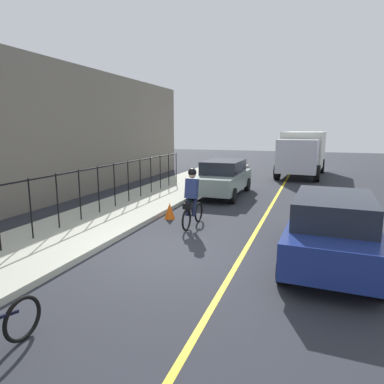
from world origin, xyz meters
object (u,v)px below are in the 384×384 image
object	(u,v)px
cyclist_lead	(192,198)
box_truck_background	(303,151)
parked_sedan_rear	(223,177)
patrol_sedan	(332,228)
traffic_cone_near	(170,211)

from	to	relation	value
cyclist_lead	box_truck_background	distance (m)	13.85
parked_sedan_rear	box_truck_background	bearing A→B (deg)	159.73
box_truck_background	patrol_sedan	bearing A→B (deg)	8.60
cyclist_lead	traffic_cone_near	xyz separation A→B (m)	(0.67, 1.04, -0.64)
box_truck_background	parked_sedan_rear	bearing A→B (deg)	-16.62
parked_sedan_rear	box_truck_background	xyz separation A→B (m)	(8.27, -3.12, 0.73)
box_truck_background	traffic_cone_near	bearing A→B (deg)	-12.18
cyclist_lead	traffic_cone_near	distance (m)	1.39
parked_sedan_rear	traffic_cone_near	distance (m)	4.70
patrol_sedan	parked_sedan_rear	bearing A→B (deg)	34.24
parked_sedan_rear	patrol_sedan	bearing A→B (deg)	32.23
patrol_sedan	box_truck_background	distance (m)	15.32
parked_sedan_rear	cyclist_lead	bearing A→B (deg)	4.78
patrol_sedan	parked_sedan_rear	size ratio (longest dim) A/B	1.01
patrol_sedan	traffic_cone_near	xyz separation A→B (m)	(2.37, 4.97, -0.55)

